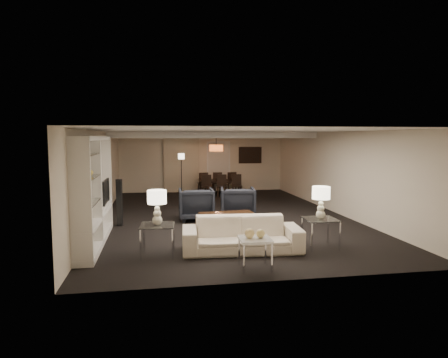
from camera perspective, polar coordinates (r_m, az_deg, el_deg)
floor at (r=11.95m, az=0.00°, el=-5.25°), size 11.00×11.00×0.00m
ceiling at (r=11.73m, az=0.00°, el=6.82°), size 7.00×11.00×0.02m
wall_back at (r=17.20m, az=-3.11°, el=2.38°), size 7.00×0.02×2.50m
wall_front at (r=6.46m, az=8.32°, el=-3.70°), size 7.00×0.02×2.50m
wall_left at (r=11.70m, az=-17.14°, el=0.43°), size 0.02×11.00×2.50m
wall_right at (r=12.84m, az=15.59°, el=0.94°), size 0.02×11.00×2.50m
ceiling_soffit at (r=15.19m, az=-2.26°, el=6.25°), size 7.00×4.00×0.20m
curtains at (r=17.05m, az=-6.09°, el=2.16°), size 1.50×0.12×2.40m
door at (r=17.28m, az=-0.79°, el=1.74°), size 0.90×0.05×2.10m
painting at (r=17.52m, az=3.75°, el=3.43°), size 0.95×0.04×0.65m
media_unit at (r=9.13m, az=-18.01°, el=-1.58°), size 0.38×3.40×2.35m
pendant_light at (r=15.23m, az=-1.13°, el=4.45°), size 0.52×0.52×0.24m
sofa at (r=8.24m, az=2.55°, el=-7.90°), size 2.48×1.12×0.70m
coffee_table at (r=9.80m, az=0.54°, el=-6.34°), size 1.38×0.88×0.47m
armchair_left at (r=11.33m, az=-3.99°, el=-3.58°), size 0.99×1.02×0.90m
armchair_right at (r=11.51m, az=1.97°, el=-3.42°), size 1.09×1.11×0.90m
side_table_left at (r=8.08m, az=-9.45°, el=-8.59°), size 0.71×0.71×0.62m
side_table_right at (r=8.77m, az=13.57°, el=-7.51°), size 0.67×0.67×0.62m
table_lamp_left at (r=7.94m, az=-9.54°, el=-4.04°), size 0.41×0.41×0.68m
table_lamp_right at (r=8.64m, az=13.67°, el=-3.31°), size 0.38×0.38×0.68m
marble_table at (r=7.23m, az=4.44°, el=-10.54°), size 0.58×0.58×0.55m
gold_gourd_a at (r=7.11m, az=3.68°, el=-7.77°), size 0.18×0.18×0.18m
gold_gourd_b at (r=7.16m, az=5.25°, el=-7.78°), size 0.15×0.15×0.15m
television at (r=10.00m, az=-17.10°, el=-1.73°), size 0.99×0.13×0.57m
vase_blue at (r=8.15m, az=-19.00°, el=-2.68°), size 0.17×0.17×0.18m
vase_amber at (r=8.40m, az=-18.78°, el=1.05°), size 0.18×0.18×0.19m
floor_speaker at (r=10.87m, az=-14.71°, el=-3.27°), size 0.16×0.16×1.24m
dining_table at (r=16.26m, az=-0.69°, el=-1.21°), size 1.70×0.99×0.58m
chair_nl at (r=15.52m, az=-2.50°, el=-1.04°), size 0.43×0.43×0.87m
chair_nm at (r=15.60m, az=-0.31°, el=-0.99°), size 0.45×0.45×0.87m
chair_nr at (r=15.71m, az=1.85°, el=-0.95°), size 0.44×0.44×0.87m
chair_fl at (r=16.80m, az=-3.06°, el=-0.50°), size 0.44×0.44×0.87m
chair_fm at (r=16.88m, az=-1.04°, el=-0.46°), size 0.41×0.41×0.87m
chair_fr at (r=16.98m, az=0.96°, el=-0.42°), size 0.45×0.45×0.87m
floor_lamp at (r=15.92m, az=-6.09°, el=0.61°), size 0.29×0.29×1.69m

